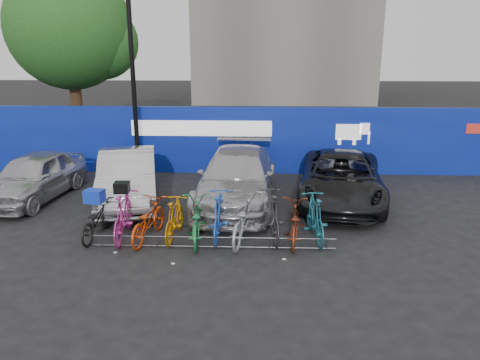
{
  "coord_description": "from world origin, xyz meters",
  "views": [
    {
      "loc": [
        0.97,
        -10.47,
        4.55
      ],
      "look_at": [
        0.52,
        2.0,
        0.89
      ],
      "focal_mm": 35.0,
      "sensor_mm": 36.0,
      "label": 1
    }
  ],
  "objects_px": {
    "car_2": "(237,177)",
    "bike_5": "(219,216)",
    "car_3": "(341,178)",
    "bike_0": "(97,220)",
    "bike_2": "(148,221)",
    "bike_7": "(272,215)",
    "lamppost": "(133,83)",
    "bike_8": "(294,223)",
    "bike_1": "(124,216)",
    "bike_3": "(174,219)",
    "car_0": "(34,176)",
    "car_1": "(128,177)",
    "bike_4": "(196,221)",
    "bike_9": "(315,218)",
    "bike_6": "(243,219)",
    "tree": "(75,31)",
    "bike_rack": "(213,242)"
  },
  "relations": [
    {
      "from": "car_0",
      "to": "bike_3",
      "type": "relative_size",
      "value": 2.48
    },
    {
      "from": "bike_4",
      "to": "bike_rack",
      "type": "bearing_deg",
      "value": 131.18
    },
    {
      "from": "car_1",
      "to": "bike_7",
      "type": "bearing_deg",
      "value": -44.85
    },
    {
      "from": "bike_4",
      "to": "bike_8",
      "type": "bearing_deg",
      "value": 175.94
    },
    {
      "from": "lamppost",
      "to": "bike_0",
      "type": "xyz_separation_m",
      "value": [
        0.32,
        -5.44,
        -2.82
      ]
    },
    {
      "from": "car_3",
      "to": "bike_0",
      "type": "bearing_deg",
      "value": -146.58
    },
    {
      "from": "bike_4",
      "to": "bike_6",
      "type": "distance_m",
      "value": 1.13
    },
    {
      "from": "bike_2",
      "to": "bike_7",
      "type": "bearing_deg",
      "value": -165.54
    },
    {
      "from": "bike_1",
      "to": "bike_7",
      "type": "relative_size",
      "value": 0.98
    },
    {
      "from": "bike_2",
      "to": "bike_7",
      "type": "distance_m",
      "value": 2.97
    },
    {
      "from": "car_2",
      "to": "bike_2",
      "type": "distance_m",
      "value": 3.47
    },
    {
      "from": "car_0",
      "to": "car_3",
      "type": "relative_size",
      "value": 0.81
    },
    {
      "from": "car_1",
      "to": "car_3",
      "type": "xyz_separation_m",
      "value": [
        6.31,
        0.25,
        -0.04
      ]
    },
    {
      "from": "car_0",
      "to": "bike_2",
      "type": "height_order",
      "value": "car_0"
    },
    {
      "from": "bike_2",
      "to": "bike_5",
      "type": "bearing_deg",
      "value": -164.11
    },
    {
      "from": "bike_1",
      "to": "bike_9",
      "type": "relative_size",
      "value": 1.04
    },
    {
      "from": "lamppost",
      "to": "car_1",
      "type": "relative_size",
      "value": 1.33
    },
    {
      "from": "tree",
      "to": "bike_6",
      "type": "height_order",
      "value": "tree"
    },
    {
      "from": "bike_3",
      "to": "car_2",
      "type": "bearing_deg",
      "value": -111.93
    },
    {
      "from": "bike_rack",
      "to": "bike_5",
      "type": "bearing_deg",
      "value": 82.21
    },
    {
      "from": "car_1",
      "to": "car_2",
      "type": "xyz_separation_m",
      "value": [
        3.22,
        0.02,
        0.01
      ]
    },
    {
      "from": "bike_0",
      "to": "bike_7",
      "type": "relative_size",
      "value": 0.86
    },
    {
      "from": "car_0",
      "to": "bike_6",
      "type": "height_order",
      "value": "car_0"
    },
    {
      "from": "car_0",
      "to": "bike_6",
      "type": "xyz_separation_m",
      "value": [
        6.39,
        -2.88,
        -0.16
      ]
    },
    {
      "from": "car_0",
      "to": "bike_1",
      "type": "relative_size",
      "value": 2.14
    },
    {
      "from": "bike_2",
      "to": "bike_1",
      "type": "bearing_deg",
      "value": 5.79
    },
    {
      "from": "bike_6",
      "to": "bike_8",
      "type": "distance_m",
      "value": 1.2
    },
    {
      "from": "bike_0",
      "to": "bike_5",
      "type": "height_order",
      "value": "bike_5"
    },
    {
      "from": "bike_1",
      "to": "bike_9",
      "type": "bearing_deg",
      "value": 178.9
    },
    {
      "from": "bike_rack",
      "to": "bike_7",
      "type": "relative_size",
      "value": 2.83
    },
    {
      "from": "bike_8",
      "to": "car_1",
      "type": "bearing_deg",
      "value": -25.38
    },
    {
      "from": "bike_7",
      "to": "car_1",
      "type": "bearing_deg",
      "value": -39.43
    },
    {
      "from": "car_0",
      "to": "bike_9",
      "type": "height_order",
      "value": "car_0"
    },
    {
      "from": "bike_1",
      "to": "bike_8",
      "type": "height_order",
      "value": "bike_1"
    },
    {
      "from": "bike_4",
      "to": "bike_8",
      "type": "xyz_separation_m",
      "value": [
        2.32,
        0.03,
        -0.03
      ]
    },
    {
      "from": "car_3",
      "to": "bike_4",
      "type": "bearing_deg",
      "value": -133.42
    },
    {
      "from": "lamppost",
      "to": "bike_0",
      "type": "bearing_deg",
      "value": -86.63
    },
    {
      "from": "lamppost",
      "to": "bike_8",
      "type": "relative_size",
      "value": 3.38
    },
    {
      "from": "bike_1",
      "to": "bike_3",
      "type": "bearing_deg",
      "value": 179.23
    },
    {
      "from": "bike_7",
      "to": "bike_8",
      "type": "distance_m",
      "value": 0.56
    },
    {
      "from": "car_3",
      "to": "bike_0",
      "type": "distance_m",
      "value": 7.02
    },
    {
      "from": "tree",
      "to": "bike_2",
      "type": "xyz_separation_m",
      "value": [
        5.17,
        -10.18,
        -4.59
      ]
    },
    {
      "from": "car_1",
      "to": "bike_0",
      "type": "xyz_separation_m",
      "value": [
        -0.06,
        -2.7,
        -0.31
      ]
    },
    {
      "from": "bike_8",
      "to": "car_0",
      "type": "bearing_deg",
      "value": -15.68
    },
    {
      "from": "car_0",
      "to": "car_1",
      "type": "height_order",
      "value": "car_1"
    },
    {
      "from": "car_3",
      "to": "bike_5",
      "type": "distance_m",
      "value": 4.46
    },
    {
      "from": "car_2",
      "to": "bike_5",
      "type": "distance_m",
      "value": 2.69
    },
    {
      "from": "bike_1",
      "to": "bike_8",
      "type": "relative_size",
      "value": 1.07
    },
    {
      "from": "bike_0",
      "to": "bike_7",
      "type": "xyz_separation_m",
      "value": [
        4.23,
        0.09,
        0.14
      ]
    },
    {
      "from": "bike_9",
      "to": "car_3",
      "type": "bearing_deg",
      "value": -115.92
    }
  ]
}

